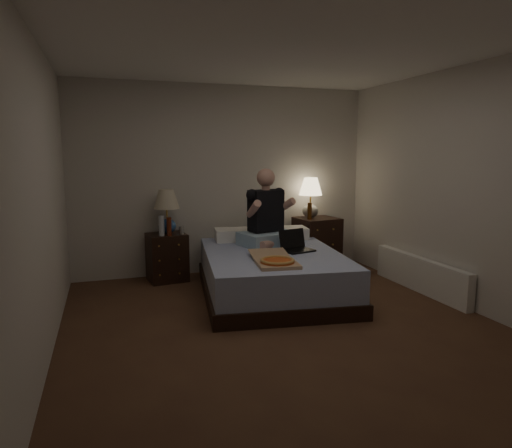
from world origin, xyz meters
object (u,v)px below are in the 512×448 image
object	(u,v)px
bed	(272,273)
beer_bottle_left	(169,226)
water_bottle	(162,226)
radiator	(420,274)
lamp_right	(310,198)
beer_bottle_right	(310,211)
pizza_box	(277,262)
nightstand_left	(167,257)
laptop	(298,241)
lamp_left	(167,212)
nightstand_right	(317,243)
person	(268,207)
soda_can	(181,230)

from	to	relation	value
bed	beer_bottle_left	size ratio (longest dim) A/B	8.62
water_bottle	radiator	distance (m)	3.15
lamp_right	beer_bottle_right	bearing A→B (deg)	-118.13
lamp_right	pizza_box	distance (m)	2.03
nightstand_left	radiator	xyz separation A→B (m)	(2.76, -1.39, -0.10)
bed	lamp_right	distance (m)	1.57
beer_bottle_left	radiator	xyz separation A→B (m)	(2.74, -1.26, -0.52)
bed	laptop	bearing A→B (deg)	-3.50
lamp_left	beer_bottle_right	world-z (taller)	lamp_left
nightstand_right	laptop	world-z (taller)	laptop
lamp_left	water_bottle	size ratio (longest dim) A/B	2.24
water_bottle	nightstand_right	bearing A→B (deg)	3.49
nightstand_right	water_bottle	bearing A→B (deg)	176.06
water_bottle	person	distance (m)	1.33
person	nightstand_left	bearing A→B (deg)	138.64
nightstand_right	lamp_left	distance (m)	2.14
water_bottle	pizza_box	xyz separation A→B (m)	(0.97, -1.45, -0.19)
nightstand_left	soda_can	xyz separation A→B (m)	(0.18, -0.08, 0.35)
nightstand_left	beer_bottle_right	world-z (taller)	beer_bottle_right
lamp_left	beer_bottle_right	distance (m)	1.92
beer_bottle_right	radiator	size ratio (longest dim) A/B	0.14
beer_bottle_right	pizza_box	world-z (taller)	beer_bottle_right
radiator	bed	bearing A→B (deg)	165.83
nightstand_left	lamp_right	distance (m)	2.12
lamp_right	beer_bottle_left	distance (m)	2.02
beer_bottle_right	person	distance (m)	0.92
pizza_box	radiator	bearing A→B (deg)	12.81
nightstand_left	lamp_right	bearing A→B (deg)	-5.72
lamp_right	radiator	distance (m)	1.81
soda_can	pizza_box	distance (m)	1.66
lamp_right	nightstand_left	bearing A→B (deg)	-178.45
bed	water_bottle	size ratio (longest dim) A/B	7.93
lamp_left	lamp_right	size ratio (longest dim) A/B	1.00
lamp_right	laptop	bearing A→B (deg)	-120.91
person	pizza_box	distance (m)	1.13
lamp_left	radiator	bearing A→B (deg)	-27.10
laptop	pizza_box	bearing A→B (deg)	-144.38
soda_can	lamp_right	bearing A→B (deg)	4.21
water_bottle	beer_bottle_left	distance (m)	0.09
water_bottle	person	world-z (taller)	person
laptop	lamp_left	bearing A→B (deg)	128.07
laptop	pizza_box	world-z (taller)	laptop
soda_can	radiator	distance (m)	2.93
lamp_left	lamp_right	distance (m)	1.99
lamp_left	beer_bottle_right	xyz separation A→B (m)	(1.92, -0.10, -0.06)
bed	lamp_right	size ratio (longest dim) A/B	3.54
beer_bottle_left	beer_bottle_right	distance (m)	1.92
bed	nightstand_left	xyz separation A→B (m)	(-1.07, 0.96, 0.05)
nightstand_right	person	world-z (taller)	person
soda_can	person	xyz separation A→B (m)	(0.98, -0.49, 0.31)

